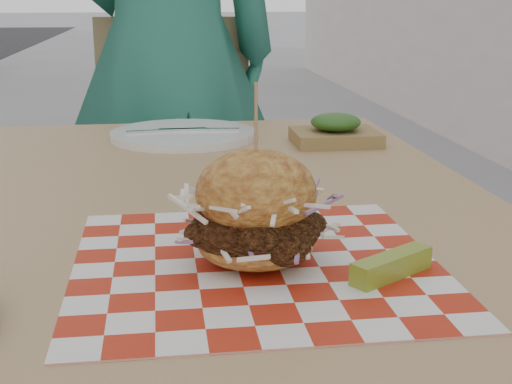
# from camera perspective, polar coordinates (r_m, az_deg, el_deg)

# --- Properties ---
(diner) EXTENTS (0.70, 0.53, 1.73)m
(diner) POSITION_cam_1_polar(r_m,az_deg,el_deg) (1.88, -7.11, 10.99)
(diner) COLOR #2B7C66
(diner) RESTS_ON ground
(patio_table) EXTENTS (0.80, 1.20, 0.75)m
(patio_table) POSITION_cam_1_polar(r_m,az_deg,el_deg) (0.95, -4.73, -5.40)
(patio_table) COLOR tan
(patio_table) RESTS_ON ground
(patio_chair) EXTENTS (0.44, 0.45, 0.95)m
(patio_chair) POSITION_cam_1_polar(r_m,az_deg,el_deg) (1.96, -6.24, 2.00)
(patio_chair) COLOR tan
(patio_chair) RESTS_ON ground
(paper_liner) EXTENTS (0.36, 0.36, 0.00)m
(paper_liner) POSITION_cam_1_polar(r_m,az_deg,el_deg) (0.72, -0.00, -5.72)
(paper_liner) COLOR #B52512
(paper_liner) RESTS_ON patio_table
(sandwich) EXTENTS (0.16, 0.16, 0.18)m
(sandwich) POSITION_cam_1_polar(r_m,az_deg,el_deg) (0.70, 0.00, -1.84)
(sandwich) COLOR gold
(sandwich) RESTS_ON paper_liner
(pickle_spear) EXTENTS (0.09, 0.07, 0.02)m
(pickle_spear) POSITION_cam_1_polar(r_m,az_deg,el_deg) (0.69, 10.80, -5.80)
(pickle_spear) COLOR olive
(pickle_spear) RESTS_ON paper_liner
(place_setting) EXTENTS (0.27, 0.27, 0.02)m
(place_setting) POSITION_cam_1_polar(r_m,az_deg,el_deg) (1.34, -5.86, 4.59)
(place_setting) COLOR white
(place_setting) RESTS_ON patio_table
(kraft_tray) EXTENTS (0.15, 0.12, 0.06)m
(kraft_tray) POSITION_cam_1_polar(r_m,az_deg,el_deg) (1.29, 6.37, 4.83)
(kraft_tray) COLOR olive
(kraft_tray) RESTS_ON patio_table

